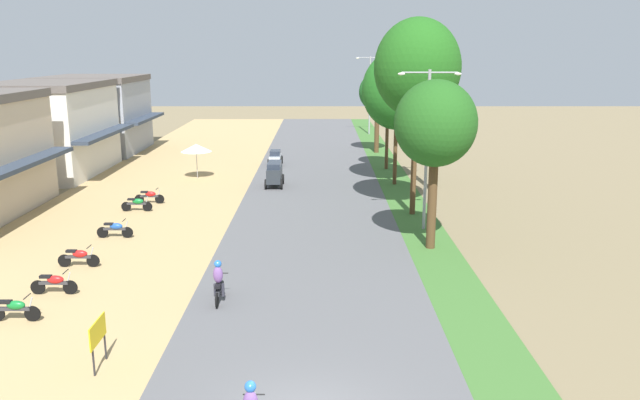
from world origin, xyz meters
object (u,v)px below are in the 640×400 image
(motorbike_ahead_second, at_px, (219,282))
(median_tree_nearest, at_px, (436,125))
(parked_motorbike_fifth, at_px, (137,203))
(streetlamp_near, at_px, (427,140))
(parked_motorbike_second, at_px, (54,282))
(parked_motorbike_fourth, at_px, (115,228))
(median_tree_second, at_px, (417,68))
(parked_motorbike_third, at_px, (79,256))
(median_tree_fourth, at_px, (388,106))
(car_sedan_silver, at_px, (275,157))
(median_tree_fifth, at_px, (378,93))
(median_tree_third, at_px, (397,90))
(parked_motorbike_sixth, at_px, (150,196))
(streetlamp_mid, at_px, (370,90))
(parked_motorbike_nearest, at_px, (15,308))
(utility_pole_near, at_px, (433,114))
(utility_pole_far, at_px, (433,121))
(vendor_umbrella, at_px, (196,148))
(street_signboard, at_px, (98,335))
(car_van_charcoal, at_px, (275,173))

(motorbike_ahead_second, bearing_deg, median_tree_nearest, 36.19)
(parked_motorbike_fifth, relative_size, streetlamp_near, 0.22)
(parked_motorbike_second, height_order, parked_motorbike_fourth, same)
(median_tree_second, bearing_deg, streetlamp_near, -87.03)
(median_tree_nearest, xyz_separation_m, median_tree_second, (0.04, 6.24, 2.31))
(parked_motorbike_third, xyz_separation_m, streetlamp_near, (15.85, 5.90, 4.21))
(parked_motorbike_fifth, distance_m, median_tree_fourth, 21.09)
(parked_motorbike_fourth, bearing_deg, median_tree_second, 16.75)
(parked_motorbike_third, xyz_separation_m, car_sedan_silver, (6.79, 24.26, 0.19))
(median_tree_fourth, height_order, median_tree_fifth, median_tree_fifth)
(median_tree_third, distance_m, car_sedan_silver, 12.79)
(parked_motorbike_second, bearing_deg, median_tree_third, 52.58)
(median_tree_third, distance_m, median_tree_fourth, 5.90)
(parked_motorbike_third, relative_size, parked_motorbike_sixth, 1.00)
(median_tree_third, height_order, streetlamp_mid, median_tree_third)
(parked_motorbike_second, xyz_separation_m, median_tree_fourth, (15.41, 25.82, 4.44))
(parked_motorbike_second, relative_size, parked_motorbike_fourth, 1.00)
(parked_motorbike_nearest, distance_m, utility_pole_near, 28.73)
(streetlamp_near, bearing_deg, utility_pole_far, 78.17)
(vendor_umbrella, bearing_deg, median_tree_fifth, 39.86)
(street_signboard, bearing_deg, median_tree_fourth, 69.58)
(median_tree_third, xyz_separation_m, motorbike_ahead_second, (-8.94, -20.90, -5.67))
(parked_motorbike_second, bearing_deg, motorbike_ahead_second, -6.88)
(parked_motorbike_fourth, height_order, utility_pole_far, utility_pole_far)
(median_tree_second, bearing_deg, street_signboard, -123.65)
(parked_motorbike_second, bearing_deg, median_tree_second, 37.88)
(vendor_umbrella, bearing_deg, median_tree_fourth, 14.83)
(utility_pole_near, bearing_deg, car_sedan_silver, 144.61)
(streetlamp_near, xyz_separation_m, motorbike_ahead_second, (-9.18, -9.77, -3.91))
(parked_motorbike_sixth, distance_m, median_tree_second, 17.61)
(car_sedan_silver, bearing_deg, median_tree_nearest, -67.66)
(vendor_umbrella, xyz_separation_m, streetlamp_mid, (14.36, 24.37, 2.57))
(parked_motorbike_fourth, xyz_separation_m, median_tree_second, (15.49, 4.66, 7.67))
(parked_motorbike_sixth, bearing_deg, vendor_umbrella, 79.17)
(median_tree_fourth, distance_m, motorbike_ahead_second, 28.37)
(utility_pole_near, bearing_deg, motorbike_ahead_second, -119.29)
(utility_pole_near, bearing_deg, car_van_charcoal, -179.34)
(parked_motorbike_third, relative_size, median_tree_nearest, 0.23)
(median_tree_second, xyz_separation_m, car_sedan_silver, (-8.90, 15.32, -7.48))
(parked_motorbike_third, height_order, streetlamp_near, streetlamp_near)
(utility_pole_far, xyz_separation_m, motorbike_ahead_second, (-11.20, -19.40, -3.80))
(street_signboard, distance_m, motorbike_ahead_second, 5.63)
(median_tree_fifth, distance_m, utility_pole_far, 15.40)
(parked_motorbike_second, height_order, median_tree_nearest, median_tree_nearest)
(parked_motorbike_fourth, bearing_deg, street_signboard, -74.18)
(streetlamp_mid, xyz_separation_m, utility_pole_near, (2.14, -27.04, 0.10))
(parked_motorbike_sixth, relative_size, street_signboard, 1.20)
(streetlamp_mid, bearing_deg, parked_motorbike_third, -110.08)
(streetlamp_mid, bearing_deg, motorbike_ahead_second, -101.00)
(parked_motorbike_third, bearing_deg, motorbike_ahead_second, -30.15)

